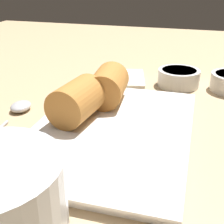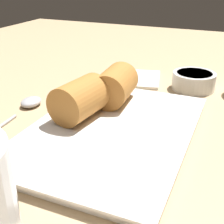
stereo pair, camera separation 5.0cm
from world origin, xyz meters
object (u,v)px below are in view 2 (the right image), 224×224
at_px(spoon, 27,105).
at_px(napkin, 137,79).
at_px(serving_plate, 112,132).
at_px(dipping_bowl_near, 194,80).

bearing_deg(spoon, napkin, 149.47).
height_order(serving_plate, dipping_bowl_near, dipping_bowl_near).
bearing_deg(dipping_bowl_near, spoon, -49.93).
distance_m(dipping_bowl_near, spoon, 0.31).
xyz_separation_m(dipping_bowl_near, napkin, (-0.01, -0.12, -0.01)).
relative_size(spoon, napkin, 1.39).
height_order(dipping_bowl_near, spoon, dipping_bowl_near).
bearing_deg(napkin, serving_plate, 10.53).
bearing_deg(serving_plate, napkin, -169.47).
height_order(spoon, napkin, spoon).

